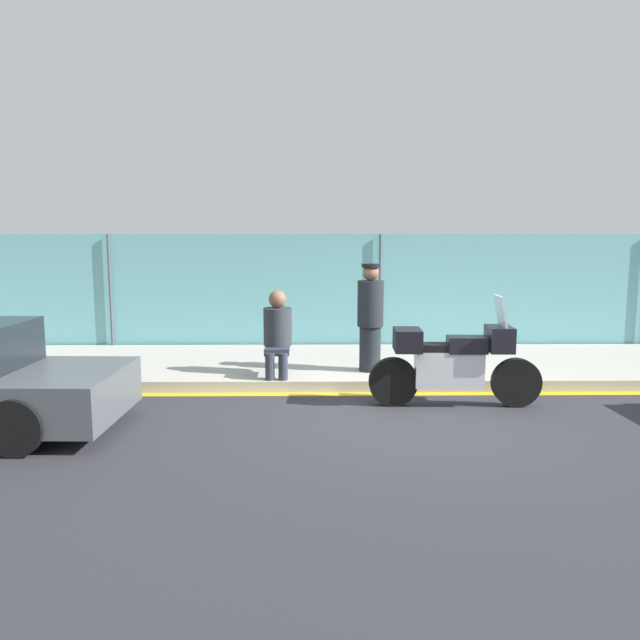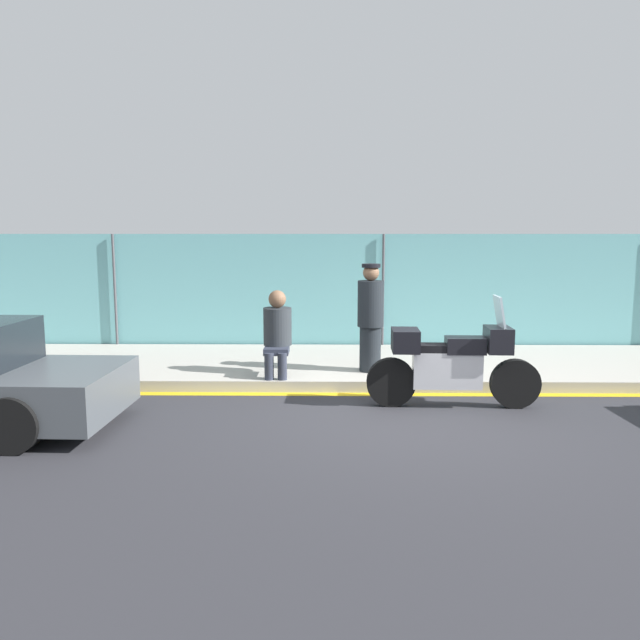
# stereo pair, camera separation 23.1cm
# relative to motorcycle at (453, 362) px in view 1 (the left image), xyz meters

# --- Properties ---
(ground_plane) EXTENTS (120.00, 120.00, 0.00)m
(ground_plane) POSITION_rel_motorcycle_xyz_m (-0.60, -0.45, -0.62)
(ground_plane) COLOR #2D2D33
(sidewalk) EXTENTS (38.83, 3.08, 0.17)m
(sidewalk) POSITION_rel_motorcycle_xyz_m (-0.60, 2.27, -0.53)
(sidewalk) COLOR #ADA89E
(sidewalk) RESTS_ON ground_plane
(curb_paint_stripe) EXTENTS (38.83, 0.18, 0.01)m
(curb_paint_stripe) POSITION_rel_motorcycle_xyz_m (-0.60, 0.64, -0.61)
(curb_paint_stripe) COLOR gold
(curb_paint_stripe) RESTS_ON ground_plane
(storefront_fence) EXTENTS (36.89, 0.17, 2.33)m
(storefront_fence) POSITION_rel_motorcycle_xyz_m (-0.60, 3.89, 0.55)
(storefront_fence) COLOR #6BB2B7
(storefront_fence) RESTS_ON ground_plane
(motorcycle) EXTENTS (2.34, 0.55, 1.52)m
(motorcycle) POSITION_rel_motorcycle_xyz_m (0.00, 0.00, 0.00)
(motorcycle) COLOR black
(motorcycle) RESTS_ON ground_plane
(officer_standing) EXTENTS (0.41, 0.41, 1.70)m
(officer_standing) POSITION_rel_motorcycle_xyz_m (-1.00, 1.46, 0.42)
(officer_standing) COLOR #1E2328
(officer_standing) RESTS_ON sidewalk
(person_seated_on_curb) EXTENTS (0.44, 0.70, 1.31)m
(person_seated_on_curb) POSITION_rel_motorcycle_xyz_m (-2.45, 1.19, 0.27)
(person_seated_on_curb) COLOR #2D3342
(person_seated_on_curb) RESTS_ON sidewalk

